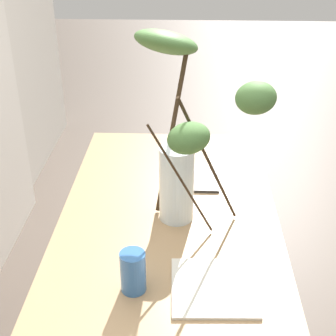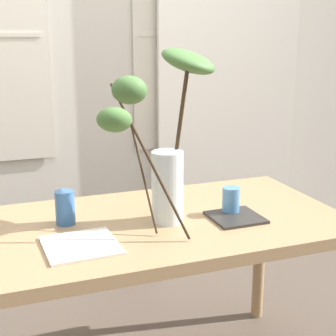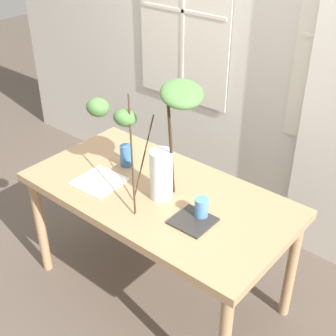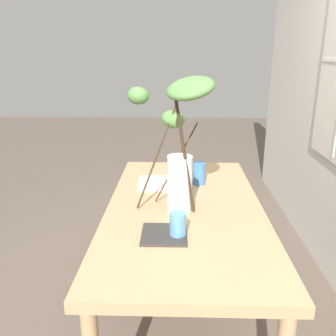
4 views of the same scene
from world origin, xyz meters
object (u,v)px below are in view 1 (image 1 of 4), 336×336
at_px(drinking_glass_blue_right, 180,167).
at_px(plate_square_right, 194,179).
at_px(vase_with_branches, 182,134).
at_px(plate_square_left, 214,287).
at_px(dining_table, 168,243).
at_px(drinking_glass_blue_left, 133,272).

xyz_separation_m(drinking_glass_blue_right, plate_square_right, (-0.01, -0.06, -0.05)).
distance_m(vase_with_branches, plate_square_left, 0.51).
xyz_separation_m(dining_table, vase_with_branches, (0.03, -0.04, 0.43)).
bearing_deg(drinking_glass_blue_right, dining_table, 173.77).
relative_size(dining_table, drinking_glass_blue_right, 13.58).
bearing_deg(dining_table, plate_square_right, -16.60).
relative_size(vase_with_branches, drinking_glass_blue_right, 6.21).
bearing_deg(vase_with_branches, drinking_glass_blue_left, 159.82).
height_order(dining_table, plate_square_right, plate_square_right).
relative_size(drinking_glass_blue_left, plate_square_right, 0.67).
bearing_deg(dining_table, vase_with_branches, -53.64).
xyz_separation_m(dining_table, plate_square_right, (0.32, -0.10, 0.09)).
xyz_separation_m(vase_with_branches, drinking_glass_blue_right, (0.30, 0.01, -0.29)).
xyz_separation_m(drinking_glass_blue_left, plate_square_right, (0.66, -0.19, -0.06)).
relative_size(drinking_glass_blue_left, plate_square_left, 0.53).
height_order(vase_with_branches, plate_square_right, vase_with_branches).
bearing_deg(vase_with_branches, dining_table, 126.36).
distance_m(dining_table, drinking_glass_blue_left, 0.38).
relative_size(drinking_glass_blue_right, plate_square_left, 0.45).
bearing_deg(drinking_glass_blue_left, drinking_glass_blue_right, -10.81).
relative_size(vase_with_branches, plate_square_right, 3.53).
xyz_separation_m(plate_square_left, plate_square_right, (0.64, 0.06, 0.00)).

